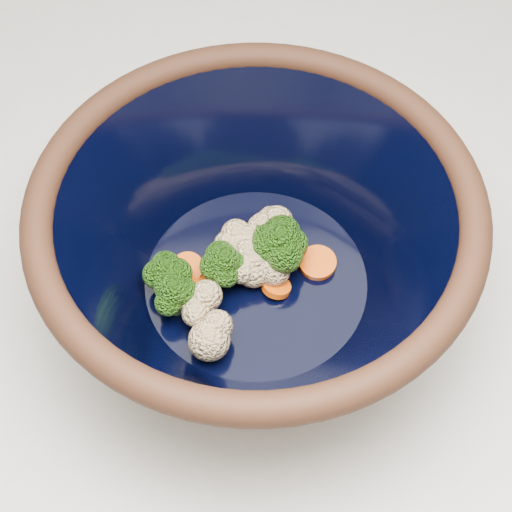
{
  "coord_description": "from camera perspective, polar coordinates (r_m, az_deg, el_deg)",
  "views": [
    {
      "loc": [
        -0.06,
        -0.43,
        1.46
      ],
      "look_at": [
        -0.02,
        -0.11,
        0.97
      ],
      "focal_mm": 50.0,
      "sensor_mm": 36.0,
      "label": 1
    }
  ],
  "objects": [
    {
      "name": "ground",
      "position": [
        1.53,
        0.11,
        -17.03
      ],
      "size": [
        3.0,
        3.0,
        0.0
      ],
      "primitive_type": "plane",
      "color": "#9E7A54",
      "rests_on": "ground"
    },
    {
      "name": "counter",
      "position": [
        1.1,
        0.15,
        -10.33
      ],
      "size": [
        1.2,
        1.2,
        0.9
      ],
      "primitive_type": "cube",
      "color": "beige",
      "rests_on": "ground"
    },
    {
      "name": "mixing_bowl",
      "position": [
        0.58,
        0.0,
        0.81
      ],
      "size": [
        0.39,
        0.39,
        0.15
      ],
      "rotation": [
        0.0,
        0.0,
        -0.17
      ],
      "color": "black",
      "rests_on": "counter"
    },
    {
      "name": "vegetable_pile",
      "position": [
        0.6,
        -1.07,
        -0.62
      ],
      "size": [
        0.16,
        0.14,
        0.06
      ],
      "color": "#608442",
      "rests_on": "mixing_bowl"
    }
  ]
}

